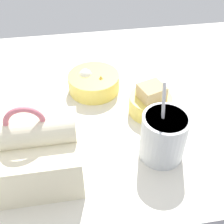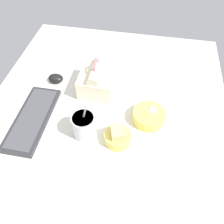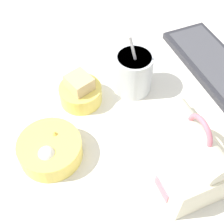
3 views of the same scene
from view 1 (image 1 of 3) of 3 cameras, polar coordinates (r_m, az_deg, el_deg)
desk_surface at (r=66.38cm, az=2.24°, el=-5.78°), size 140.00×110.00×2.00cm
lunch_bag at (r=56.80cm, az=-15.71°, el=-7.86°), size 18.10×16.00×17.59cm
soup_cup at (r=59.16cm, az=10.40°, el=-4.79°), size 9.52×9.52×18.07cm
bento_bowl_sandwich at (r=70.83cm, az=7.80°, el=1.96°), size 10.64×10.64×8.07cm
bento_bowl_snacks at (r=77.90cm, az=-3.70°, el=6.10°), size 13.99×13.99×6.15cm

